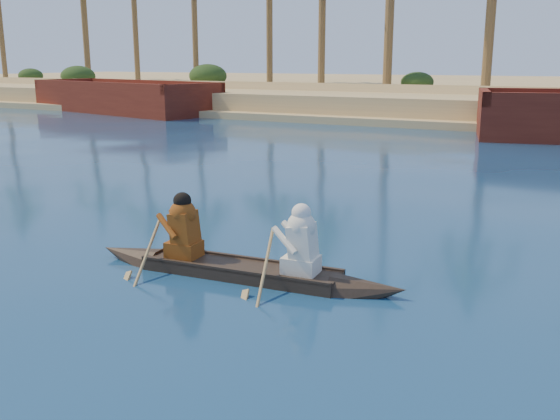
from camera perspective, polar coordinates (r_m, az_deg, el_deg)
The scene contains 2 objects.
canoe at distance 9.10m, azimuth -3.66°, elevation -4.51°, with size 4.92×1.04×1.35m.
barge_left at distance 39.79m, azimuth -14.04°, elevation 9.80°, with size 13.80×7.23×2.19m.
Camera 1 is at (-1.36, -6.35, 3.07)m, focal length 40.00 mm.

